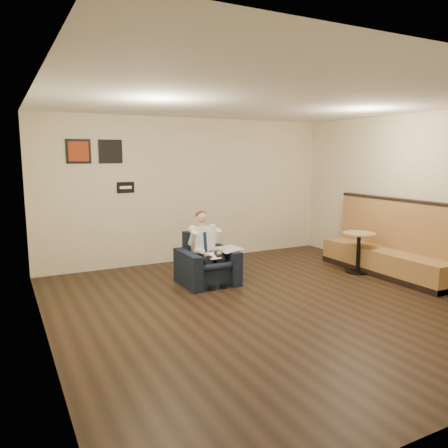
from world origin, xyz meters
name	(u,v)px	position (x,y,z in m)	size (l,w,h in m)	color
ground	(275,303)	(0.00, 0.00, 0.00)	(6.00, 6.00, 0.00)	black
wall_back	(191,190)	(0.00, 3.00, 1.40)	(6.00, 0.02, 2.80)	#EDE4C2
wall_left	(41,221)	(-3.00, 0.00, 1.40)	(0.02, 6.00, 2.80)	#EDE4C2
wall_right	(424,196)	(3.00, 0.00, 1.40)	(0.02, 6.00, 2.80)	#EDE4C2
ceiling	(279,101)	(0.00, 0.00, 2.80)	(6.00, 6.00, 0.02)	white
seating_sign	(126,187)	(-1.30, 2.98, 1.50)	(0.32, 0.02, 0.20)	black
art_print_left	(78,151)	(-2.10, 2.98, 2.15)	(0.42, 0.03, 0.42)	#9D3113
art_print_right	(110,151)	(-1.55, 2.98, 2.15)	(0.42, 0.03, 0.42)	black
armchair	(207,259)	(-0.43, 1.33, 0.41)	(0.85, 0.85, 0.83)	black
seated_man	(210,251)	(-0.43, 1.22, 0.57)	(0.54, 0.81, 1.13)	silver
lap_papers	(213,256)	(-0.43, 1.13, 0.51)	(0.19, 0.27, 0.01)	white
newspaper	(229,249)	(-0.09, 1.24, 0.56)	(0.36, 0.45, 0.01)	silver
side_table	(219,270)	(-0.22, 1.35, 0.20)	(0.48, 0.48, 0.39)	black
green_folder	(218,259)	(-0.23, 1.32, 0.40)	(0.39, 0.28, 0.01)	green
coffee_mug	(220,254)	(-0.11, 1.50, 0.43)	(0.07, 0.07, 0.08)	white
smartphone	(214,256)	(-0.22, 1.49, 0.40)	(0.12, 0.06, 0.01)	black
banquette	(386,238)	(2.59, 0.40, 0.66)	(0.61, 2.58, 1.32)	olive
cafe_table	(358,253)	(2.26, 0.71, 0.36)	(0.58, 0.58, 0.72)	#A48659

